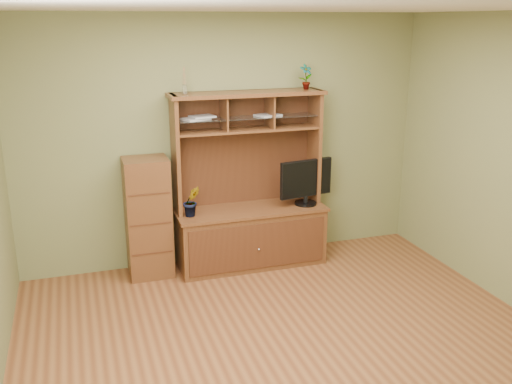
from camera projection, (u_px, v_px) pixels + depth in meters
name	position (u px, v px, depth m)	size (l,w,h in m)	color
room	(293.00, 191.00, 4.40)	(4.54, 4.04, 2.74)	brown
media_hutch	(250.00, 218.00, 6.27)	(1.66, 0.61, 1.90)	#482914
monitor	(306.00, 181.00, 6.27)	(0.64, 0.25, 0.51)	black
orchid_plant	(192.00, 201.00, 5.92)	(0.18, 0.14, 0.32)	#31571E
top_plant	(306.00, 77.00, 6.10)	(0.14, 0.10, 0.27)	#406F27
reed_diffuser	(184.00, 83.00, 5.72)	(0.05, 0.05, 0.27)	silver
magazines	(222.00, 117.00, 5.93)	(1.09, 0.28, 0.04)	silver
side_cabinet	(148.00, 218.00, 5.96)	(0.45, 0.41, 1.27)	#482914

